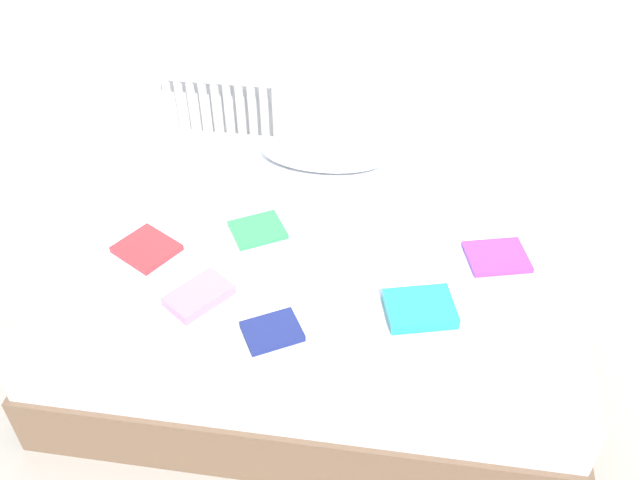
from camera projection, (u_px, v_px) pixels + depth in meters
ground_plane at (318, 330)px, 3.07m from camera, size 8.00×8.00×0.00m
bed at (318, 290)px, 2.91m from camera, size 2.00×1.50×0.50m
radiator at (223, 114)px, 3.84m from camera, size 0.64×0.04×0.46m
pillow at (325, 152)px, 3.13m from camera, size 0.57×0.28×0.11m
textbook_teal at (420, 309)px, 2.46m from camera, size 0.28×0.24×0.05m
textbook_navy at (272, 331)px, 2.39m from camera, size 0.24×0.22×0.03m
textbook_green at (258, 230)px, 2.80m from camera, size 0.26×0.25×0.02m
textbook_pink at (199, 295)px, 2.51m from camera, size 0.25×0.27×0.04m
textbook_red at (147, 249)px, 2.71m from camera, size 0.28×0.27×0.02m
textbook_purple at (497, 257)px, 2.68m from camera, size 0.27×0.24×0.02m
textbook_white at (94, 299)px, 2.50m from camera, size 0.25×0.17×0.04m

